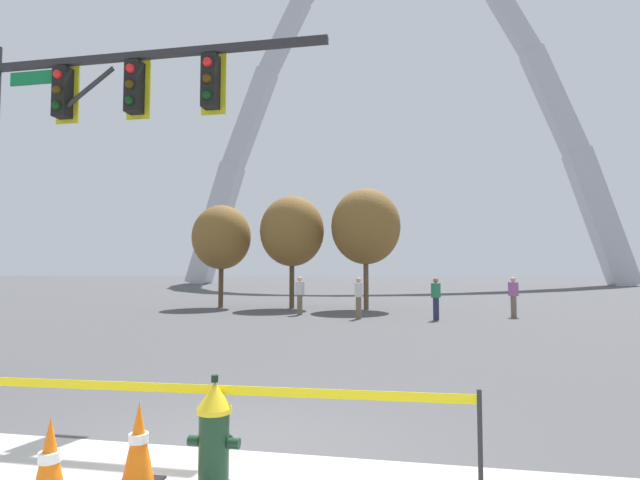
{
  "coord_description": "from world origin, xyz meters",
  "views": [
    {
      "loc": [
        1.85,
        -4.73,
        1.91
      ],
      "look_at": [
        0.05,
        5.0,
        2.5
      ],
      "focal_mm": 27.35,
      "sensor_mm": 36.0,
      "label": 1
    }
  ],
  "objects_px": {
    "monument_arch": "(393,117)",
    "fire_hydrant": "(214,436)",
    "traffic_signal_gantry": "(79,135)",
    "traffic_cone_mid_sidewalk": "(139,444)",
    "pedestrian_walking_left": "(300,295)",
    "pedestrian_near_trees": "(513,296)",
    "traffic_cone_by_hydrant": "(50,464)",
    "pedestrian_walking_right": "(436,298)",
    "pedestrian_standing_center": "(359,298)"
  },
  "relations": [
    {
      "from": "monument_arch",
      "to": "traffic_cone_mid_sidewalk",
      "type": "bearing_deg",
      "value": -90.53
    },
    {
      "from": "fire_hydrant",
      "to": "pedestrian_walking_left",
      "type": "distance_m",
      "value": 16.17
    },
    {
      "from": "fire_hydrant",
      "to": "pedestrian_near_trees",
      "type": "relative_size",
      "value": 0.62
    },
    {
      "from": "traffic_signal_gantry",
      "to": "pedestrian_near_trees",
      "type": "bearing_deg",
      "value": 53.3
    },
    {
      "from": "pedestrian_walking_left",
      "to": "pedestrian_walking_right",
      "type": "relative_size",
      "value": 1.0
    },
    {
      "from": "fire_hydrant",
      "to": "pedestrian_walking_right",
      "type": "bearing_deg",
      "value": 79.96
    },
    {
      "from": "traffic_cone_by_hydrant",
      "to": "pedestrian_standing_center",
      "type": "distance_m",
      "value": 15.29
    },
    {
      "from": "traffic_signal_gantry",
      "to": "pedestrian_walking_left",
      "type": "height_order",
      "value": "traffic_signal_gantry"
    },
    {
      "from": "monument_arch",
      "to": "fire_hydrant",
      "type": "bearing_deg",
      "value": -89.83
    },
    {
      "from": "traffic_signal_gantry",
      "to": "traffic_cone_mid_sidewalk",
      "type": "bearing_deg",
      "value": -46.28
    },
    {
      "from": "traffic_cone_mid_sidewalk",
      "to": "pedestrian_walking_left",
      "type": "xyz_separation_m",
      "value": [
        -2.17,
        15.92,
        0.46
      ]
    },
    {
      "from": "pedestrian_walking_left",
      "to": "traffic_signal_gantry",
      "type": "bearing_deg",
      "value": -95.35
    },
    {
      "from": "pedestrian_walking_left",
      "to": "pedestrian_near_trees",
      "type": "height_order",
      "value": "same"
    },
    {
      "from": "traffic_cone_by_hydrant",
      "to": "monument_arch",
      "type": "height_order",
      "value": "monument_arch"
    },
    {
      "from": "traffic_cone_by_hydrant",
      "to": "pedestrian_standing_center",
      "type": "height_order",
      "value": "pedestrian_standing_center"
    },
    {
      "from": "traffic_cone_by_hydrant",
      "to": "monument_arch",
      "type": "xyz_separation_m",
      "value": [
        0.99,
        57.82,
        20.86
      ]
    },
    {
      "from": "pedestrian_standing_center",
      "to": "pedestrian_walking_right",
      "type": "height_order",
      "value": "same"
    },
    {
      "from": "traffic_signal_gantry",
      "to": "monument_arch",
      "type": "relative_size",
      "value": 0.12
    },
    {
      "from": "pedestrian_walking_right",
      "to": "monument_arch",
      "type": "bearing_deg",
      "value": 93.77
    },
    {
      "from": "fire_hydrant",
      "to": "traffic_cone_by_hydrant",
      "type": "bearing_deg",
      "value": -155.18
    },
    {
      "from": "pedestrian_walking_left",
      "to": "pedestrian_standing_center",
      "type": "xyz_separation_m",
      "value": [
        2.59,
        -1.19,
        0.0
      ]
    },
    {
      "from": "pedestrian_walking_left",
      "to": "traffic_cone_mid_sidewalk",
      "type": "bearing_deg",
      "value": -82.25
    },
    {
      "from": "pedestrian_walking_left",
      "to": "pedestrian_standing_center",
      "type": "distance_m",
      "value": 2.85
    },
    {
      "from": "traffic_cone_mid_sidewalk",
      "to": "traffic_signal_gantry",
      "type": "height_order",
      "value": "traffic_signal_gantry"
    },
    {
      "from": "fire_hydrant",
      "to": "pedestrian_near_trees",
      "type": "distance_m",
      "value": 17.55
    },
    {
      "from": "traffic_cone_by_hydrant",
      "to": "pedestrian_walking_right",
      "type": "xyz_separation_m",
      "value": [
        3.79,
        15.35,
        0.46
      ]
    },
    {
      "from": "traffic_signal_gantry",
      "to": "pedestrian_walking_right",
      "type": "bearing_deg",
      "value": 59.57
    },
    {
      "from": "fire_hydrant",
      "to": "traffic_signal_gantry",
      "type": "distance_m",
      "value": 6.54
    },
    {
      "from": "pedestrian_walking_left",
      "to": "pedestrian_near_trees",
      "type": "bearing_deg",
      "value": 4.44
    },
    {
      "from": "traffic_cone_by_hydrant",
      "to": "traffic_cone_mid_sidewalk",
      "type": "bearing_deg",
      "value": 48.9
    },
    {
      "from": "pedestrian_standing_center",
      "to": "traffic_cone_mid_sidewalk",
      "type": "bearing_deg",
      "value": -91.65
    },
    {
      "from": "pedestrian_walking_left",
      "to": "pedestrian_near_trees",
      "type": "xyz_separation_m",
      "value": [
        8.61,
        0.67,
        0.0
      ]
    },
    {
      "from": "traffic_signal_gantry",
      "to": "pedestrian_walking_left",
      "type": "bearing_deg",
      "value": 84.65
    },
    {
      "from": "fire_hydrant",
      "to": "pedestrian_standing_center",
      "type": "bearing_deg",
      "value": 91.09
    },
    {
      "from": "traffic_signal_gantry",
      "to": "pedestrian_walking_right",
      "type": "xyz_separation_m",
      "value": [
        6.66,
        11.34,
        -3.45
      ]
    },
    {
      "from": "pedestrian_walking_right",
      "to": "pedestrian_near_trees",
      "type": "distance_m",
      "value": 3.58
    },
    {
      "from": "traffic_cone_by_hydrant",
      "to": "monument_arch",
      "type": "relative_size",
      "value": 0.01
    },
    {
      "from": "traffic_signal_gantry",
      "to": "pedestrian_walking_right",
      "type": "relative_size",
      "value": 4.04
    },
    {
      "from": "monument_arch",
      "to": "pedestrian_standing_center",
      "type": "bearing_deg",
      "value": -90.14
    },
    {
      "from": "traffic_cone_by_hydrant",
      "to": "traffic_cone_mid_sidewalk",
      "type": "relative_size",
      "value": 1.0
    },
    {
      "from": "fire_hydrant",
      "to": "monument_arch",
      "type": "distance_m",
      "value": 60.93
    },
    {
      "from": "fire_hydrant",
      "to": "traffic_signal_gantry",
      "type": "xyz_separation_m",
      "value": [
        -4.04,
        3.47,
        3.8
      ]
    },
    {
      "from": "traffic_cone_by_hydrant",
      "to": "traffic_signal_gantry",
      "type": "xyz_separation_m",
      "value": [
        -2.87,
        4.01,
        3.91
      ]
    },
    {
      "from": "traffic_signal_gantry",
      "to": "monument_arch",
      "type": "height_order",
      "value": "monument_arch"
    },
    {
      "from": "monument_arch",
      "to": "pedestrian_standing_center",
      "type": "distance_m",
      "value": 47.2
    },
    {
      "from": "traffic_cone_mid_sidewalk",
      "to": "traffic_cone_by_hydrant",
      "type": "bearing_deg",
      "value": -131.1
    },
    {
      "from": "pedestrian_walking_right",
      "to": "pedestrian_standing_center",
      "type": "bearing_deg",
      "value": -178.17
    },
    {
      "from": "monument_arch",
      "to": "pedestrian_walking_right",
      "type": "height_order",
      "value": "monument_arch"
    },
    {
      "from": "fire_hydrant",
      "to": "pedestrian_walking_left",
      "type": "bearing_deg",
      "value": 100.23
    },
    {
      "from": "pedestrian_near_trees",
      "to": "pedestrian_walking_left",
      "type": "bearing_deg",
      "value": -175.56
    }
  ]
}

